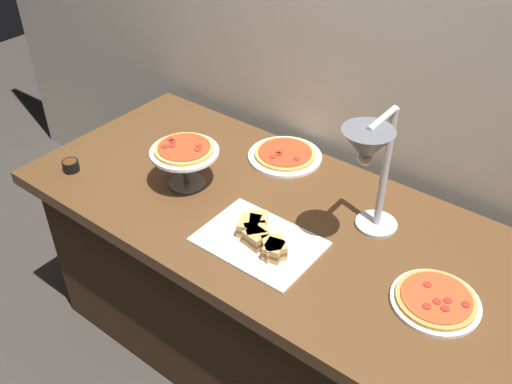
{
  "coord_description": "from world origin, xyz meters",
  "views": [
    {
      "loc": [
        0.87,
        -1.24,
        1.98
      ],
      "look_at": [
        -0.09,
        0.0,
        0.81
      ],
      "focal_mm": 39.64,
      "sensor_mm": 36.0,
      "label": 1
    }
  ],
  "objects_px": {
    "pizza_plate_raised_stand": "(185,154)",
    "sauce_cup_near": "(71,165)",
    "heat_lamp": "(370,155)",
    "pizza_plate_front": "(436,300)",
    "pizza_plate_center": "(285,155)",
    "sandwich_platter": "(260,239)"
  },
  "relations": [
    {
      "from": "heat_lamp",
      "to": "sandwich_platter",
      "type": "distance_m",
      "value": 0.45
    },
    {
      "from": "sandwich_platter",
      "to": "sauce_cup_near",
      "type": "bearing_deg",
      "value": -172.46
    },
    {
      "from": "sandwich_platter",
      "to": "pizza_plate_raised_stand",
      "type": "bearing_deg",
      "value": 166.74
    },
    {
      "from": "pizza_plate_front",
      "to": "sandwich_platter",
      "type": "bearing_deg",
      "value": -169.27
    },
    {
      "from": "pizza_plate_front",
      "to": "pizza_plate_center",
      "type": "relative_size",
      "value": 0.88
    },
    {
      "from": "sandwich_platter",
      "to": "heat_lamp",
      "type": "bearing_deg",
      "value": 35.72
    },
    {
      "from": "heat_lamp",
      "to": "sauce_cup_near",
      "type": "height_order",
      "value": "heat_lamp"
    },
    {
      "from": "pizza_plate_center",
      "to": "pizza_plate_raised_stand",
      "type": "xyz_separation_m",
      "value": [
        -0.18,
        -0.36,
        0.12
      ]
    },
    {
      "from": "sandwich_platter",
      "to": "sauce_cup_near",
      "type": "xyz_separation_m",
      "value": [
        -0.82,
        -0.11,
        0.0
      ]
    },
    {
      "from": "pizza_plate_center",
      "to": "sauce_cup_near",
      "type": "bearing_deg",
      "value": -136.09
    },
    {
      "from": "pizza_plate_center",
      "to": "pizza_plate_raised_stand",
      "type": "distance_m",
      "value": 0.42
    },
    {
      "from": "heat_lamp",
      "to": "pizza_plate_raised_stand",
      "type": "xyz_separation_m",
      "value": [
        -0.67,
        -0.08,
        -0.22
      ]
    },
    {
      "from": "pizza_plate_center",
      "to": "sandwich_platter",
      "type": "relative_size",
      "value": 0.76
    },
    {
      "from": "pizza_plate_center",
      "to": "sandwich_platter",
      "type": "xyz_separation_m",
      "value": [
        0.23,
        -0.46,
        0.01
      ]
    },
    {
      "from": "pizza_plate_center",
      "to": "sandwich_platter",
      "type": "distance_m",
      "value": 0.52
    },
    {
      "from": "pizza_plate_raised_stand",
      "to": "sauce_cup_near",
      "type": "xyz_separation_m",
      "value": [
        -0.41,
        -0.21,
        -0.11
      ]
    },
    {
      "from": "sandwich_platter",
      "to": "sauce_cup_near",
      "type": "relative_size",
      "value": 6.19
    },
    {
      "from": "heat_lamp",
      "to": "sandwich_platter",
      "type": "xyz_separation_m",
      "value": [
        -0.25,
        -0.18,
        -0.32
      ]
    },
    {
      "from": "pizza_plate_front",
      "to": "pizza_plate_raised_stand",
      "type": "height_order",
      "value": "pizza_plate_raised_stand"
    },
    {
      "from": "pizza_plate_raised_stand",
      "to": "sauce_cup_near",
      "type": "height_order",
      "value": "pizza_plate_raised_stand"
    },
    {
      "from": "pizza_plate_front",
      "to": "sandwich_platter",
      "type": "distance_m",
      "value": 0.56
    },
    {
      "from": "pizza_plate_raised_stand",
      "to": "sandwich_platter",
      "type": "height_order",
      "value": "pizza_plate_raised_stand"
    }
  ]
}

